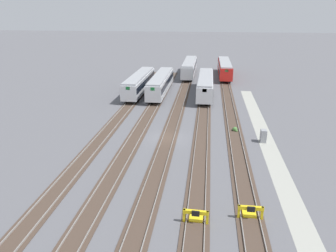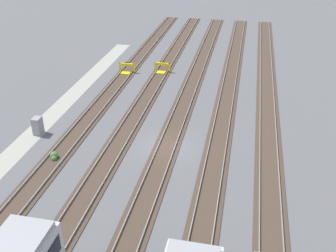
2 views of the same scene
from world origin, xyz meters
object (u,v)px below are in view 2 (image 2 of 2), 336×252
(weed_clump, at_px, (54,156))
(electrical_cabinet, at_px, (38,126))
(bumper_stop_nearest_track, at_px, (126,69))
(bumper_stop_near_inner_track, at_px, (162,68))

(weed_clump, bearing_deg, electrical_cabinet, -137.29)
(bumper_stop_nearest_track, bearing_deg, bumper_stop_near_inner_track, 104.48)
(bumper_stop_nearest_track, height_order, weed_clump, bumper_stop_nearest_track)
(electrical_cabinet, bearing_deg, bumper_stop_nearest_track, 168.29)
(bumper_stop_nearest_track, relative_size, electrical_cabinet, 1.25)
(bumper_stop_nearest_track, height_order, bumper_stop_near_inner_track, same)
(bumper_stop_near_inner_track, xyz_separation_m, electrical_cabinet, (17.24, -7.59, 0.29))
(bumper_stop_nearest_track, distance_m, electrical_cabinet, 16.49)
(electrical_cabinet, bearing_deg, bumper_stop_near_inner_track, 156.23)
(weed_clump, bearing_deg, bumper_stop_near_inner_track, 168.07)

